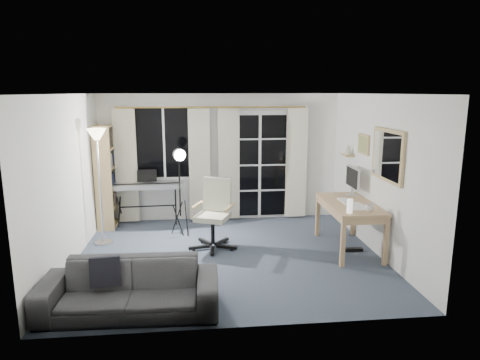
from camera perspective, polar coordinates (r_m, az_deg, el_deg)
name	(u,v)px	position (r m, az deg, el deg)	size (l,w,h in m)	color
floor	(229,257)	(6.55, -1.47, -10.17)	(4.50, 4.00, 0.02)	#333F4B
window	(164,143)	(8.11, -10.08, 4.93)	(1.20, 0.08, 1.40)	white
french_door	(259,166)	(8.25, 2.61, 1.87)	(1.32, 0.09, 2.11)	white
curtains	(214,164)	(8.06, -3.54, 2.13)	(3.60, 0.07, 2.13)	gold
bookshelf	(105,178)	(8.19, -17.52, 0.25)	(0.32, 0.87, 1.86)	tan
torchiere_lamp	(98,152)	(7.05, -18.45, 3.57)	(0.37, 0.37, 1.87)	#B2B2B7
keyboard_piano	(147,187)	(8.00, -12.29, -0.88)	(1.34, 0.69, 0.96)	black
studio_light	(179,165)	(7.17, -8.07, 2.00)	(0.32, 0.32, 1.54)	black
office_chair	(215,207)	(6.78, -3.32, -3.60)	(0.76, 0.77, 1.10)	black
desk	(350,209)	(6.83, 14.40, -3.70)	(0.73, 1.42, 0.75)	tan
monitor	(353,178)	(7.22, 14.79, 0.20)	(0.18, 0.54, 0.47)	silver
desk_clutter	(350,217)	(6.62, 14.51, -4.82)	(0.45, 0.85, 0.96)	white
mug	(369,207)	(6.38, 16.86, -3.48)	(0.12, 0.10, 0.12)	silver
wall_mirror	(388,155)	(6.38, 19.07, 3.12)	(0.04, 0.94, 0.74)	tan
framed_print	(364,144)	(7.19, 16.15, 4.60)	(0.03, 0.42, 0.32)	tan
wall_shelf	(348,152)	(7.65, 14.20, 3.66)	(0.16, 0.30, 0.18)	tan
sofa	(129,280)	(5.02, -14.57, -12.78)	(1.97, 0.63, 0.77)	#272729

